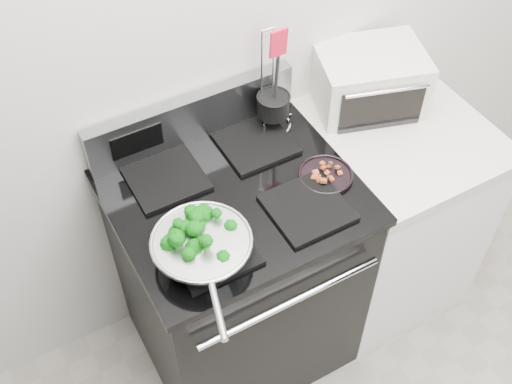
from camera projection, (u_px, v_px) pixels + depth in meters
back_wall at (264, 10)px, 2.07m from camera, size 4.00×0.02×2.70m
gas_range at (238, 274)px, 2.43m from camera, size 0.79×0.69×1.13m
counter at (383, 211)px, 2.67m from camera, size 0.62×0.68×0.92m
skillet at (202, 246)px, 1.88m from camera, size 0.30×0.47×0.07m
broccoli_pile at (201, 242)px, 1.87m from camera, size 0.24×0.24×0.08m
bacon_plate at (326, 173)px, 2.12m from camera, size 0.18×0.18×0.04m
utensil_holder at (273, 110)px, 2.24m from camera, size 0.13×0.13×0.41m
toaster_oven at (369, 80)px, 2.34m from camera, size 0.45×0.39×0.22m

